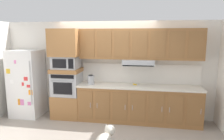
# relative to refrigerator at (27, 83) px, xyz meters

# --- Properties ---
(ground_plane) EXTENTS (9.60, 9.60, 0.00)m
(ground_plane) POSITION_rel_refrigerator_xyz_m (2.10, -0.68, -0.88)
(ground_plane) COLOR #9E9389
(back_kitchen_wall) EXTENTS (6.20, 0.12, 2.50)m
(back_kitchen_wall) POSITION_rel_refrigerator_xyz_m (2.10, 0.43, 0.37)
(back_kitchen_wall) COLOR silver
(back_kitchen_wall) RESTS_ON ground
(refrigerator) EXTENTS (0.76, 0.73, 1.76)m
(refrigerator) POSITION_rel_refrigerator_xyz_m (0.00, 0.00, 0.00)
(refrigerator) COLOR white
(refrigerator) RESTS_ON ground
(oven_base_cabinet) EXTENTS (0.74, 0.62, 0.60)m
(oven_base_cabinet) POSITION_rel_refrigerator_xyz_m (1.10, 0.07, -0.58)
(oven_base_cabinet) COLOR #996638
(oven_base_cabinet) RESTS_ON ground
(built_in_oven) EXTENTS (0.70, 0.62, 0.60)m
(built_in_oven) POSITION_rel_refrigerator_xyz_m (1.10, 0.07, 0.02)
(built_in_oven) COLOR #A8AAAF
(built_in_oven) RESTS_ON oven_base_cabinet
(appliance_mid_shelf) EXTENTS (0.74, 0.62, 0.10)m
(appliance_mid_shelf) POSITION_rel_refrigerator_xyz_m (1.10, 0.07, 0.37)
(appliance_mid_shelf) COLOR #996638
(appliance_mid_shelf) RESTS_ON built_in_oven
(microwave) EXTENTS (0.64, 0.54, 0.32)m
(microwave) POSITION_rel_refrigerator_xyz_m (1.10, 0.07, 0.58)
(microwave) COLOR #A8AAAF
(microwave) RESTS_ON appliance_mid_shelf
(appliance_upper_cabinet) EXTENTS (0.74, 0.62, 0.68)m
(appliance_upper_cabinet) POSITION_rel_refrigerator_xyz_m (1.10, 0.07, 1.08)
(appliance_upper_cabinet) COLOR #996638
(appliance_upper_cabinet) RESTS_ON microwave
(lower_cabinet_run) EXTENTS (2.98, 0.63, 0.88)m
(lower_cabinet_run) POSITION_rel_refrigerator_xyz_m (2.96, 0.07, -0.44)
(lower_cabinet_run) COLOR #996638
(lower_cabinet_run) RESTS_ON ground
(countertop_slab) EXTENTS (3.02, 0.64, 0.04)m
(countertop_slab) POSITION_rel_refrigerator_xyz_m (2.96, 0.07, 0.02)
(countertop_slab) COLOR silver
(countertop_slab) RESTS_ON lower_cabinet_run
(backsplash_panel) EXTENTS (3.02, 0.02, 0.50)m
(backsplash_panel) POSITION_rel_refrigerator_xyz_m (2.96, 0.36, 0.29)
(backsplash_panel) COLOR white
(backsplash_panel) RESTS_ON countertop_slab
(upper_cabinet_with_hood) EXTENTS (2.98, 0.48, 0.88)m
(upper_cabinet_with_hood) POSITION_rel_refrigerator_xyz_m (2.95, 0.19, 1.02)
(upper_cabinet_with_hood) COLOR #996638
(upper_cabinet_with_hood) RESTS_ON backsplash_panel
(screwdriver) EXTENTS (0.16, 0.17, 0.03)m
(screwdriver) POSITION_rel_refrigerator_xyz_m (2.87, 0.13, 0.05)
(screwdriver) COLOR yellow
(screwdriver) RESTS_ON countertop_slab
(electric_kettle) EXTENTS (0.17, 0.17, 0.24)m
(electric_kettle) POSITION_rel_refrigerator_xyz_m (1.76, 0.02, 0.15)
(electric_kettle) COLOR #A8AAAF
(electric_kettle) RESTS_ON countertop_slab
(dog) EXTENTS (0.32, 0.77, 0.56)m
(dog) POSITION_rel_refrigerator_xyz_m (2.47, -1.70, -0.50)
(dog) COLOR beige
(dog) RESTS_ON ground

